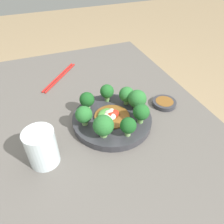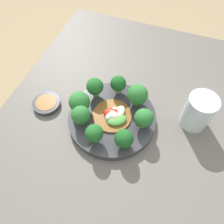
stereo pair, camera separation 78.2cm
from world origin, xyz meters
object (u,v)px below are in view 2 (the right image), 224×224
at_px(broccoli_northeast, 95,87).
at_px(broccoli_north, 80,102).
at_px(broccoli_south, 144,118).
at_px(broccoli_northwest, 80,116).
at_px(broccoli_southeast, 137,95).
at_px(broccoli_southwest, 124,139).
at_px(plate, 112,118).
at_px(broccoli_east, 118,84).
at_px(sauce_dish, 47,103).
at_px(drinking_glass, 198,112).
at_px(broccoli_west, 94,133).
at_px(stirfry_center, 114,115).

bearing_deg(broccoli_northeast, broccoli_north, 163.39).
xyz_separation_m(broccoli_south, broccoli_northwest, (-0.05, 0.16, -0.00)).
relative_size(broccoli_southeast, broccoli_northwest, 1.12).
distance_m(broccoli_southeast, broccoli_south, 0.07).
bearing_deg(broccoli_southeast, broccoli_southwest, -177.28).
xyz_separation_m(plate, broccoli_east, (0.09, 0.01, 0.05)).
height_order(broccoli_northeast, broccoli_south, broccoli_northeast).
height_order(plate, sauce_dish, plate).
xyz_separation_m(broccoli_northeast, drinking_glass, (0.02, -0.29, -0.01)).
distance_m(broccoli_north, drinking_glass, 0.32).
relative_size(broccoli_east, drinking_glass, 0.58).
xyz_separation_m(broccoli_south, sauce_dish, (-0.02, 0.29, -0.05)).
relative_size(broccoli_south, drinking_glass, 0.61).
bearing_deg(broccoli_north, broccoli_west, -134.87).
height_order(plate, broccoli_southeast, broccoli_southeast).
bearing_deg(broccoli_northeast, broccoli_west, -158.04).
distance_m(drinking_glass, sauce_dish, 0.43).
xyz_separation_m(broccoli_south, broccoli_west, (-0.08, 0.10, 0.00)).
relative_size(broccoli_east, stirfry_center, 0.55).
xyz_separation_m(plate, broccoli_northwest, (-0.05, 0.07, 0.05)).
distance_m(broccoli_southwest, sauce_dish, 0.27).
bearing_deg(plate, drinking_glass, -71.08).
bearing_deg(broccoli_southeast, broccoli_north, 118.55).
bearing_deg(broccoli_southwest, drinking_glass, -47.67).
distance_m(broccoli_east, sauce_dish, 0.22).
xyz_separation_m(broccoli_north, broccoli_west, (-0.07, -0.07, -0.00)).
relative_size(broccoli_east, broccoli_north, 0.89).
bearing_deg(broccoli_east, drinking_glass, -93.28).
bearing_deg(broccoli_northeast, stirfry_center, -125.08).
bearing_deg(broccoli_northeast, sauce_dish, 118.27).
bearing_deg(broccoli_northwest, stirfry_center, -56.53).
distance_m(broccoli_east, stirfry_center, 0.09).
bearing_deg(broccoli_southwest, broccoli_northeast, 45.95).
bearing_deg(broccoli_east, broccoli_north, 142.17).
bearing_deg(broccoli_east, broccoli_west, 179.22).
height_order(broccoli_southeast, broccoli_north, broccoli_southeast).
bearing_deg(stirfry_center, broccoli_southeast, -34.64).
xyz_separation_m(plate, broccoli_southwest, (-0.07, -0.06, 0.04)).
relative_size(broccoli_southwest, broccoli_south, 0.91).
bearing_deg(broccoli_northeast, broccoli_east, -58.54).
height_order(broccoli_southeast, sauce_dish, broccoli_southeast).
xyz_separation_m(broccoli_west, stirfry_center, (0.08, -0.02, -0.03)).
bearing_deg(broccoli_northeast, broccoli_south, -108.32).
bearing_deg(broccoli_west, broccoli_southeast, -23.77).
height_order(broccoli_southeast, broccoli_east, broccoli_southeast).
height_order(broccoli_north, broccoli_west, broccoli_north).
distance_m(broccoli_southeast, broccoli_east, 0.07).
distance_m(plate, sauce_dish, 0.20).
distance_m(plate, broccoli_north, 0.10).
relative_size(plate, broccoli_east, 4.11).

